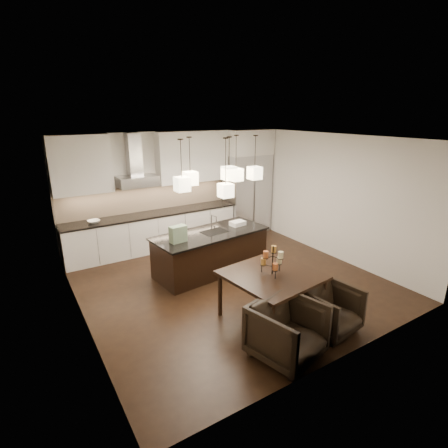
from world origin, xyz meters
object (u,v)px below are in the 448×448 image
refrigerator (247,194)px  island_body (211,252)px  dining_table (271,296)px  armchair_left (287,331)px  armchair_right (330,310)px

refrigerator → island_body: (-2.17, -1.76, -0.66)m
dining_table → armchair_left: 0.95m
refrigerator → dining_table: (-2.24, -3.84, -0.67)m
refrigerator → armchair_left: 5.44m
armchair_left → armchair_right: size_ratio=1.13×
armchair_left → armchair_right: bearing=-7.4°
island_body → armchair_right: (0.49, -2.83, -0.06)m
refrigerator → island_body: bearing=-140.9°
island_body → armchair_left: size_ratio=2.64×
island_body → armchair_right: size_ratio=2.99×
refrigerator → armchair_right: size_ratio=2.74×
dining_table → island_body: bearing=81.3°
armchair_right → refrigerator: bearing=62.8°
refrigerator → island_body: size_ratio=0.92×
refrigerator → armchair_right: 4.93m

